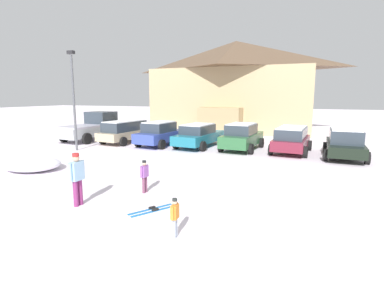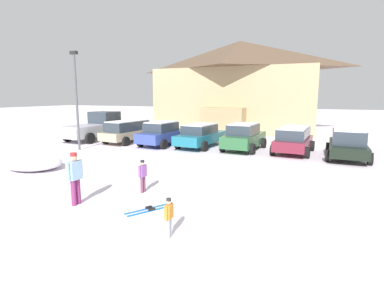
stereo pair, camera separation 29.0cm
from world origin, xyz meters
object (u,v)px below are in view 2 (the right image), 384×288
at_px(parked_blue_hatchback, 163,133).
at_px(parked_maroon_van, 294,139).
at_px(skier_child_in_purple_jacket, 143,174).
at_px(pickup_truck, 97,127).
at_px(pair_of_skis, 149,209).
at_px(plowed_snow_pile, 34,163).
at_px(skier_adult_in_blue_parka, 75,176).
at_px(ski_lodge, 239,85).
at_px(parked_teal_hatchback, 201,135).
at_px(parked_beige_suv, 128,131).
at_px(parked_green_coupe, 244,137).
at_px(skier_child_in_orange_jacket, 169,215).
at_px(parked_black_sedan, 348,144).
at_px(lamp_post, 76,96).

bearing_deg(parked_blue_hatchback, parked_maroon_van, 3.40).
bearing_deg(skier_child_in_purple_jacket, pickup_truck, 136.52).
relative_size(pair_of_skis, plowed_snow_pile, 0.51).
xyz_separation_m(parked_maroon_van, skier_adult_in_blue_parka, (-5.60, -11.71, 0.09)).
bearing_deg(parked_maroon_van, ski_lodge, 118.84).
distance_m(parked_maroon_van, pair_of_skis, 11.71).
xyz_separation_m(ski_lodge, parked_teal_hatchback, (0.40, -11.55, -3.64)).
xyz_separation_m(parked_maroon_van, plowed_snow_pile, (-10.90, -8.91, -0.57)).
bearing_deg(parked_teal_hatchback, skier_adult_in_blue_parka, -88.53).
bearing_deg(ski_lodge, parked_blue_hatchback, -100.83).
bearing_deg(parked_blue_hatchback, skier_adult_in_blue_parka, -75.07).
height_order(parked_beige_suv, parked_blue_hatchback, parked_blue_hatchback).
xyz_separation_m(ski_lodge, parked_green_coupe, (3.32, -11.56, -3.59)).
xyz_separation_m(parked_maroon_van, skier_child_in_purple_jacket, (-4.32, -9.83, -0.20)).
bearing_deg(skier_child_in_orange_jacket, skier_child_in_purple_jacket, 132.01).
height_order(parked_green_coupe, skier_child_in_orange_jacket, parked_green_coupe).
bearing_deg(parked_beige_suv, skier_adult_in_blue_parka, -62.32).
relative_size(parked_teal_hatchback, pickup_truck, 0.85).
height_order(parked_beige_suv, parked_black_sedan, parked_black_sedan).
bearing_deg(pair_of_skis, lamp_post, 143.01).
distance_m(ski_lodge, plowed_snow_pile, 21.28).
xyz_separation_m(parked_black_sedan, lamp_post, (-15.46, -3.60, 2.57)).
bearing_deg(parked_black_sedan, skier_child_in_orange_jacket, -111.46).
distance_m(ski_lodge, skier_child_in_orange_jacket, 24.70).
relative_size(skier_child_in_purple_jacket, skier_adult_in_blue_parka, 0.70).
bearing_deg(skier_child_in_purple_jacket, parked_black_sedan, 52.35).
relative_size(pickup_truck, plowed_snow_pile, 2.04).
bearing_deg(pair_of_skis, plowed_snow_pile, 163.20).
height_order(ski_lodge, plowed_snow_pile, ski_lodge).
xyz_separation_m(parked_maroon_van, pair_of_skis, (-3.24, -11.22, -0.83)).
height_order(skier_child_in_orange_jacket, lamp_post, lamp_post).
distance_m(parked_maroon_van, skier_child_in_orange_jacket, 12.69).
xyz_separation_m(ski_lodge, skier_adult_in_blue_parka, (0.70, -23.15, -3.50)).
bearing_deg(plowed_snow_pile, lamp_post, 109.92).
bearing_deg(parked_beige_suv, parked_maroon_van, 1.65).
bearing_deg(parked_teal_hatchback, skier_child_in_purple_jacket, -80.76).
distance_m(parked_black_sedan, pickup_truck, 17.54).
bearing_deg(ski_lodge, parked_beige_suv, -114.09).
bearing_deg(parked_green_coupe, skier_child_in_purple_jacket, -97.83).
relative_size(parked_teal_hatchback, parked_black_sedan, 1.10).
bearing_deg(skier_child_in_purple_jacket, plowed_snow_pile, 172.00).
xyz_separation_m(ski_lodge, lamp_post, (-6.32, -15.60, -1.05)).
relative_size(parked_blue_hatchback, pair_of_skis, 3.11).
relative_size(parked_green_coupe, pair_of_skis, 3.06).
xyz_separation_m(parked_blue_hatchback, pair_of_skis, (5.35, -10.71, -0.81)).
relative_size(pickup_truck, skier_adult_in_blue_parka, 3.40).
distance_m(parked_beige_suv, plowed_snow_pile, 8.62).
xyz_separation_m(parked_blue_hatchback, skier_child_in_purple_jacket, (4.27, -9.32, -0.18)).
distance_m(parked_maroon_van, plowed_snow_pile, 14.08).
height_order(parked_green_coupe, skier_child_in_purple_jacket, parked_green_coupe).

